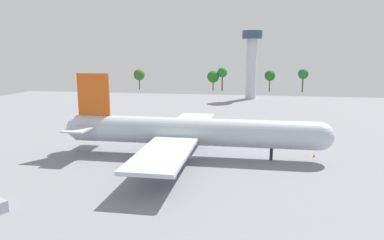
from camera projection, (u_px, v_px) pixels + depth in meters
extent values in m
plane|color=gray|center=(192.00, 156.00, 82.14)|extent=(244.33, 244.33, 0.00)
cylinder|color=silver|center=(192.00, 132.00, 81.08)|extent=(55.46, 6.15, 6.15)
sphere|color=silver|center=(320.00, 136.00, 76.51)|extent=(6.03, 6.03, 6.03)
sphere|color=silver|center=(78.00, 127.00, 85.65)|extent=(5.23, 5.23, 5.23)
cube|color=#D85919|center=(94.00, 94.00, 83.43)|extent=(7.76, 0.50, 9.84)
cube|color=silver|center=(81.00, 128.00, 80.17)|extent=(4.99, 9.22, 0.36)
cube|color=silver|center=(99.00, 120.00, 89.69)|extent=(4.99, 9.22, 0.36)
cube|color=silver|center=(164.00, 153.00, 67.36)|extent=(9.43, 25.92, 0.70)
cube|color=silver|center=(191.00, 123.00, 96.05)|extent=(9.43, 25.92, 0.70)
cylinder|color=gray|center=(174.00, 156.00, 71.27)|extent=(4.92, 2.58, 2.58)
cylinder|color=gray|center=(162.00, 171.00, 61.98)|extent=(4.92, 2.58, 2.58)
cylinder|color=gray|center=(192.00, 132.00, 92.42)|extent=(4.92, 2.58, 2.58)
cylinder|color=gray|center=(198.00, 125.00, 101.71)|extent=(4.92, 2.58, 2.58)
cylinder|color=black|center=(271.00, 154.00, 78.97)|extent=(0.70, 0.70, 2.65)
cylinder|color=black|center=(177.00, 154.00, 79.07)|extent=(0.70, 0.70, 2.65)
cylinder|color=black|center=(183.00, 146.00, 85.63)|extent=(0.70, 0.70, 2.65)
cube|color=#232328|center=(277.00, 141.00, 90.60)|extent=(2.40, 2.44, 1.97)
cube|color=#232328|center=(283.00, 142.00, 91.80)|extent=(3.54, 3.52, 0.91)
cylinder|color=black|center=(274.00, 143.00, 91.84)|extent=(0.75, 0.73, 0.76)
cylinder|color=black|center=(281.00, 145.00, 89.90)|extent=(0.75, 0.73, 0.76)
cylinder|color=black|center=(281.00, 142.00, 93.20)|extent=(0.75, 0.73, 0.76)
cylinder|color=black|center=(288.00, 144.00, 91.26)|extent=(0.75, 0.73, 0.76)
cone|color=orange|center=(314.00, 155.00, 81.30)|extent=(0.55, 0.55, 0.79)
cone|color=orange|center=(78.00, 150.00, 85.74)|extent=(0.43, 0.43, 0.61)
cylinder|color=silver|center=(251.00, 69.00, 181.33)|extent=(5.24, 5.24, 30.10)
cylinder|color=#334756|center=(252.00, 35.00, 178.17)|extent=(9.95, 9.95, 4.00)
cylinder|color=#51381E|center=(139.00, 84.00, 230.03)|extent=(0.64, 0.64, 7.21)
sphere|color=#376824|center=(139.00, 75.00, 228.97)|extent=(7.13, 7.13, 7.13)
cylinder|color=#51381E|center=(213.00, 85.00, 222.26)|extent=(0.65, 0.65, 6.44)
sphere|color=#277120|center=(213.00, 77.00, 221.25)|extent=(7.45, 7.45, 7.45)
cylinder|color=#51381E|center=(222.00, 83.00, 221.05)|extent=(0.80, 0.80, 9.51)
sphere|color=#227D2F|center=(222.00, 72.00, 219.83)|extent=(6.08, 6.08, 6.08)
cylinder|color=#51381E|center=(269.00, 85.00, 216.49)|extent=(0.65, 0.65, 7.77)
sphere|color=#1F6B24|center=(270.00, 76.00, 215.41)|extent=(6.41, 6.41, 6.41)
cylinder|color=#51381E|center=(303.00, 85.00, 213.19)|extent=(0.77, 0.77, 9.05)
sphere|color=#237233|center=(303.00, 74.00, 212.02)|extent=(6.11, 6.11, 6.11)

